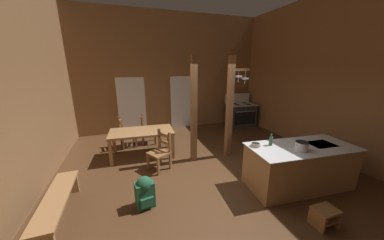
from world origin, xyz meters
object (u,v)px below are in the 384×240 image
step_stool (325,216)px  bottle_tall_on_counter (271,141)px  bench_along_left_wall (57,203)px  ladderback_chair_by_post (126,133)px  dining_table (142,134)px  stockpot_on_counter (302,146)px  ladderback_chair_at_table_end (147,130)px  kitchen_island (299,166)px  mixing_bowl_on_counter (256,145)px  stove_range (240,114)px  ladderback_chair_near_window (161,151)px  backpack (145,191)px

step_stool → bottle_tall_on_counter: size_ratio=1.46×
bench_along_left_wall → ladderback_chair_by_post: bearing=68.7°
dining_table → stockpot_on_counter: size_ratio=5.69×
ladderback_chair_at_table_end → step_stool: bearing=-62.5°
kitchen_island → stockpot_on_counter: size_ratio=7.25×
bench_along_left_wall → bottle_tall_on_counter: bearing=-3.4°
dining_table → stockpot_on_counter: bearing=-43.6°
mixing_bowl_on_counter → stockpot_on_counter: bearing=-31.9°
stove_range → ladderback_chair_at_table_end: stove_range is taller
mixing_bowl_on_counter → ladderback_chair_near_window: bearing=142.2°
ladderback_chair_at_table_end → backpack: bearing=-96.8°
step_stool → ladderback_chair_by_post: 5.19m
ladderback_chair_by_post → ladderback_chair_at_table_end: (0.65, 0.12, 0.00)m
stove_range → stockpot_on_counter: 4.54m
stove_range → kitchen_island: bearing=-106.0°
step_stool → stockpot_on_counter: size_ratio=1.18×
kitchen_island → stove_range: bearing=74.0°
bench_along_left_wall → dining_table: bearing=53.1°
ladderback_chair_at_table_end → dining_table: bearing=-103.8°
bench_along_left_wall → stockpot_on_counter: stockpot_on_counter is taller
stockpot_on_counter → bottle_tall_on_counter: 0.55m
ladderback_chair_near_window → bottle_tall_on_counter: (2.04, -1.37, 0.54)m
stove_range → stockpot_on_counter: stove_range is taller
kitchen_island → stove_range: 4.32m
ladderback_chair_at_table_end → bench_along_left_wall: (-1.74, -2.92, -0.14)m
stove_range → mixing_bowl_on_counter: (-2.09, -3.86, 0.45)m
stockpot_on_counter → bottle_tall_on_counter: bottle_tall_on_counter is taller
backpack → mixing_bowl_on_counter: bearing=-1.6°
stove_range → backpack: 5.74m
stove_range → ladderback_chair_by_post: bearing=-169.4°
backpack → ladderback_chair_at_table_end: bearing=83.2°
dining_table → ladderback_chair_by_post: bearing=118.2°
ladderback_chair_near_window → bottle_tall_on_counter: size_ratio=3.84×
ladderback_chair_by_post → bottle_tall_on_counter: (2.82, -3.04, 0.54)m
ladderback_chair_at_table_end → bench_along_left_wall: size_ratio=0.59×
ladderback_chair_by_post → bench_along_left_wall: ladderback_chair_by_post is taller
step_stool → dining_table: 4.33m
ladderback_chair_near_window → mixing_bowl_on_counter: 2.22m
stove_range → bench_along_left_wall: (-5.68, -3.67, -0.17)m
ladderback_chair_at_table_end → backpack: 3.08m
ladderback_chair_near_window → bench_along_left_wall: ladderback_chair_near_window is taller
backpack → stove_range: bearing=41.4°
ladderback_chair_near_window → ladderback_chair_by_post: (-0.78, 1.67, 0.00)m
kitchen_island → bottle_tall_on_counter: size_ratio=9.00×
step_stool → backpack: size_ratio=0.61×
kitchen_island → ladderback_chair_at_table_end: (-2.76, 3.41, 0.01)m
ladderback_chair_near_window → bench_along_left_wall: (-1.88, -1.14, -0.14)m
bench_along_left_wall → mixing_bowl_on_counter: size_ratio=8.68×
backpack → bottle_tall_on_counter: 2.63m
dining_table → bottle_tall_on_counter: 3.31m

